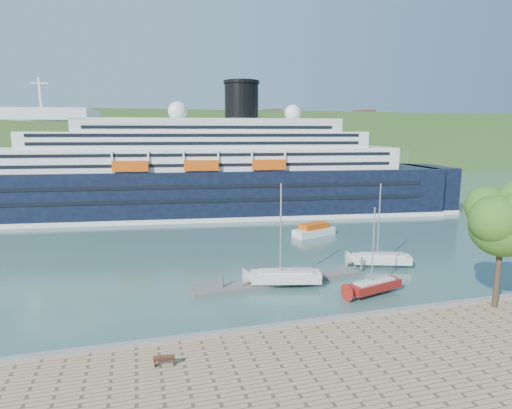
{
  "coord_description": "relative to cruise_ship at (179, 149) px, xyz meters",
  "views": [
    {
      "loc": [
        -16.24,
        -30.0,
        16.07
      ],
      "look_at": [
        0.62,
        30.0,
        5.59
      ],
      "focal_mm": 30.0,
      "sensor_mm": 36.0,
      "label": 1
    }
  ],
  "objects": [
    {
      "name": "cruise_ship",
      "position": [
        0.0,
        0.0,
        0.0
      ],
      "size": [
        117.01,
        31.61,
        26.0
      ],
      "primitive_type": null,
      "rotation": [
        0.0,
        0.0,
        -0.13
      ],
      "color": "black",
      "rests_on": "ground"
    },
    {
      "name": "ground",
      "position": [
        8.12,
        -53.8,
        -13.0
      ],
      "size": [
        400.0,
        400.0,
        0.0
      ],
      "primitive_type": "plane",
      "color": "#2D504E",
      "rests_on": "ground"
    },
    {
      "name": "far_hillside",
      "position": [
        8.12,
        91.2,
        -1.0
      ],
      "size": [
        400.0,
        50.0,
        24.0
      ],
      "primitive_type": "cube",
      "color": "#314E1F",
      "rests_on": "ground"
    },
    {
      "name": "promenade_tree",
      "position": [
        21.66,
        -55.3,
        -6.04
      ],
      "size": [
        7.2,
        7.2,
        11.92
      ],
      "primitive_type": null,
      "color": "#2A5717",
      "rests_on": "promenade"
    },
    {
      "name": "sailboat_red",
      "position": [
        14.47,
        -47.53,
        -8.74
      ],
      "size": [
        6.85,
        3.47,
        8.53
      ],
      "primitive_type": null,
      "rotation": [
        0.0,
        0.0,
        0.26
      ],
      "color": "maroon",
      "rests_on": "ground"
    },
    {
      "name": "quay_coping",
      "position": [
        8.12,
        -54.0,
        -11.85
      ],
      "size": [
        220.0,
        0.5,
        0.3
      ],
      "primitive_type": "cube",
      "color": "slate",
      "rests_on": "promenade"
    },
    {
      "name": "sailboat_white_far",
      "position": [
        20.0,
        -39.93,
        -8.15
      ],
      "size": [
        7.79,
        4.41,
        9.71
      ],
      "primitive_type": null,
      "rotation": [
        0.0,
        0.0,
        -0.33
      ],
      "color": "silver",
      "rests_on": "ground"
    },
    {
      "name": "park_bench",
      "position": [
        -6.9,
        -57.25,
        -11.54
      ],
      "size": [
        1.49,
        0.74,
        0.92
      ],
      "primitive_type": null,
      "rotation": [
        0.0,
        0.0,
        -0.1
      ],
      "color": "#4D2316",
      "rests_on": "promenade"
    },
    {
      "name": "sailboat_white_near",
      "position": [
        6.56,
        -43.1,
        -7.76
      ],
      "size": [
        8.42,
        4.16,
        10.48
      ],
      "primitive_type": null,
      "rotation": [
        0.0,
        0.0,
        -0.25
      ],
      "color": "silver",
      "rests_on": "ground"
    },
    {
      "name": "tender_launch",
      "position": [
        18.55,
        -22.79,
        -12.01
      ],
      "size": [
        7.58,
        4.64,
        1.98
      ],
      "primitive_type": null,
      "rotation": [
        0.0,
        0.0,
        0.33
      ],
      "color": "#D0490C",
      "rests_on": "ground"
    },
    {
      "name": "floating_pontoon",
      "position": [
        6.2,
        -41.94,
        -12.79
      ],
      "size": [
        19.31,
        4.32,
        0.43
      ],
      "primitive_type": null,
      "rotation": [
        0.0,
        0.0,
        0.1
      ],
      "color": "#69645D",
      "rests_on": "ground"
    }
  ]
}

